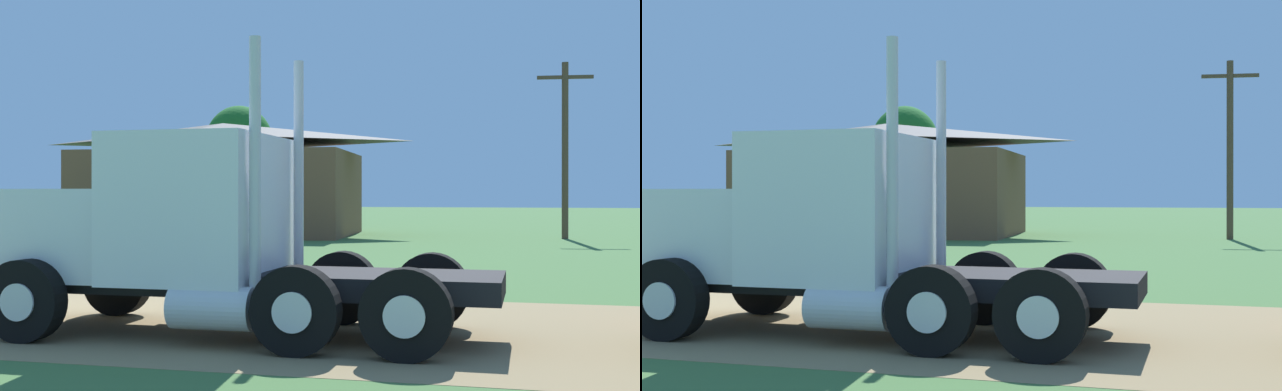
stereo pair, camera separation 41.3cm
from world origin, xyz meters
TOP-DOWN VIEW (x-y plane):
  - truck_foreground_white at (4.54, -0.95)m, footprint 6.97×2.72m
  - shed_building at (-4.16, 23.55)m, footprint 12.55×9.09m
  - utility_pole_near at (10.48, 23.60)m, footprint 2.20×0.37m
  - tree_mid at (-8.22, 36.93)m, footprint 4.20×4.20m

SIDE VIEW (x-z plane):
  - truck_foreground_white at x=4.54m, z-range -0.57..3.10m
  - shed_building at x=-4.16m, z-range -0.09..4.87m
  - utility_pole_near at x=10.48m, z-range 0.24..7.36m
  - tree_mid at x=-8.22m, z-range 1.28..8.52m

